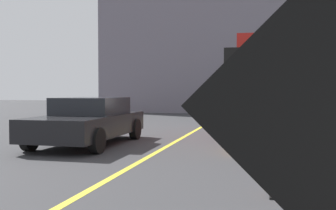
{
  "coord_description": "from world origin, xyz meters",
  "views": [
    {
      "loc": [
        2.69,
        1.82,
        1.57
      ],
      "look_at": [
        1.28,
        7.32,
        1.36
      ],
      "focal_mm": 40.77,
      "sensor_mm": 36.0,
      "label": 1
    }
  ],
  "objects_px": {
    "box_truck": "(269,86)",
    "highway_guide_sign": "(308,54)",
    "arrow_board_trailer": "(255,133)",
    "pickup_car": "(89,121)",
    "traffic_cone_mid_lane": "(282,176)",
    "traffic_cone_far_lane": "(274,151)"
  },
  "relations": [
    {
      "from": "arrow_board_trailer",
      "to": "pickup_car",
      "type": "height_order",
      "value": "arrow_board_trailer"
    },
    {
      "from": "highway_guide_sign",
      "to": "traffic_cone_mid_lane",
      "type": "distance_m",
      "value": 14.91
    },
    {
      "from": "highway_guide_sign",
      "to": "traffic_cone_far_lane",
      "type": "distance_m",
      "value": 12.45
    },
    {
      "from": "box_truck",
      "to": "highway_guide_sign",
      "type": "relative_size",
      "value": 1.36
    },
    {
      "from": "traffic_cone_far_lane",
      "to": "highway_guide_sign",
      "type": "bearing_deg",
      "value": 81.21
    },
    {
      "from": "arrow_board_trailer",
      "to": "box_truck",
      "type": "xyz_separation_m",
      "value": [
        0.38,
        4.21,
        1.28
      ]
    },
    {
      "from": "arrow_board_trailer",
      "to": "pickup_car",
      "type": "xyz_separation_m",
      "value": [
        -4.78,
        0.22,
        0.22
      ]
    },
    {
      "from": "box_truck",
      "to": "pickup_car",
      "type": "relative_size",
      "value": 1.48
    },
    {
      "from": "traffic_cone_far_lane",
      "to": "arrow_board_trailer",
      "type": "bearing_deg",
      "value": 105.22
    },
    {
      "from": "pickup_car",
      "to": "traffic_cone_far_lane",
      "type": "distance_m",
      "value": 5.59
    },
    {
      "from": "arrow_board_trailer",
      "to": "traffic_cone_mid_lane",
      "type": "distance_m",
      "value": 4.28
    },
    {
      "from": "box_truck",
      "to": "highway_guide_sign",
      "type": "height_order",
      "value": "highway_guide_sign"
    },
    {
      "from": "box_truck",
      "to": "traffic_cone_far_lane",
      "type": "bearing_deg",
      "value": -89.26
    },
    {
      "from": "traffic_cone_mid_lane",
      "to": "traffic_cone_far_lane",
      "type": "height_order",
      "value": "traffic_cone_mid_lane"
    },
    {
      "from": "arrow_board_trailer",
      "to": "traffic_cone_far_lane",
      "type": "relative_size",
      "value": 4.56
    },
    {
      "from": "box_truck",
      "to": "traffic_cone_mid_lane",
      "type": "distance_m",
      "value": 8.58
    },
    {
      "from": "arrow_board_trailer",
      "to": "traffic_cone_far_lane",
      "type": "distance_m",
      "value": 1.75
    },
    {
      "from": "arrow_board_trailer",
      "to": "box_truck",
      "type": "relative_size",
      "value": 0.4
    },
    {
      "from": "arrow_board_trailer",
      "to": "traffic_cone_far_lane",
      "type": "bearing_deg",
      "value": -74.78
    },
    {
      "from": "pickup_car",
      "to": "traffic_cone_far_lane",
      "type": "relative_size",
      "value": 7.75
    },
    {
      "from": "highway_guide_sign",
      "to": "traffic_cone_mid_lane",
      "type": "relative_size",
      "value": 7.61
    },
    {
      "from": "traffic_cone_mid_lane",
      "to": "traffic_cone_far_lane",
      "type": "relative_size",
      "value": 1.11
    }
  ]
}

